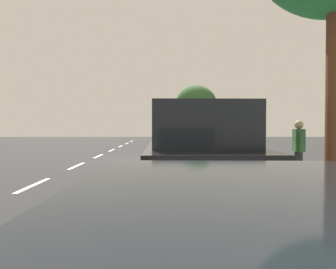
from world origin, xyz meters
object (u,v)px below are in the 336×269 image
Objects in this scene: cyclist_with_backpack at (185,134)px; fire_hydrant at (265,175)px; parked_sedan_red_mid at (180,148)px; parked_sedan_silver_far at (176,141)px; pedestrian_on_phone at (299,148)px; parked_suv_black_second at (197,155)px; bicycle_at_curb at (181,144)px; parked_pickup_green_farthest at (173,134)px; street_tree_mid_block at (196,104)px.

fire_hydrant is at bearing -87.53° from cyclist_with_backpack.
parked_sedan_red_mid reaches higher than fire_hydrant.
parked_sedan_silver_far is at bearing 96.69° from fire_hydrant.
pedestrian_on_phone is (2.79, -4.12, 0.29)m from parked_sedan_red_mid.
parked_suv_black_second is at bearing -170.89° from fire_hydrant.
fire_hydrant is (1.39, -11.88, -0.16)m from parked_sedan_silver_far.
pedestrian_on_phone reaches higher than bicycle_at_curb.
parked_suv_black_second reaches higher than parked_sedan_silver_far.
parked_sedan_red_mid is at bearing -90.52° from parked_sedan_silver_far.
parked_pickup_green_farthest is (0.09, 14.86, 0.15)m from parked_sedan_red_mid.
parked_sedan_red_mid is 0.85× the size of parked_pickup_green_farthest.
parked_pickup_green_farthest is 1.08× the size of street_tree_mid_block.
parked_sedan_red_mid is 4.98m from pedestrian_on_phone.
parked_suv_black_second is 3.29m from pedestrian_on_phone.
parked_pickup_green_farthest is at bearing 95.82° from bicycle_at_curb.
pedestrian_on_phone is (2.74, 1.82, 0.02)m from parked_suv_black_second.
parked_sedan_silver_far is 3.73m from cyclist_with_backpack.
cyclist_with_backpack reaches higher than parked_sedan_red_mid.
cyclist_with_backpack is at bearing -82.20° from parked_pickup_green_farthest.
parked_sedan_silver_far is at bearing 104.89° from pedestrian_on_phone.
fire_hydrant reaches higher than bicycle_at_curb.
parked_sedan_red_mid is 15.78m from street_tree_mid_block.
pedestrian_on_phone is 1.86× the size of fire_hydrant.
street_tree_mid_block reaches higher than cyclist_with_backpack.
parked_sedan_silver_far is 5.35× the size of fire_hydrant.
parked_suv_black_second is at bearing -89.49° from parked_sedan_red_mid.
parked_pickup_green_farthest reaches higher than fire_hydrant.
parked_pickup_green_farthest is at bearing 89.66° from parked_sedan_red_mid.
parked_suv_black_second is at bearing -146.39° from pedestrian_on_phone.
street_tree_mid_block is 19.69m from pedestrian_on_phone.
bicycle_at_curb is at bearing 83.06° from parked_sedan_silver_far.
cyclist_with_backpack is 15.55m from fire_hydrant.
pedestrian_on_phone is at bearing 33.61° from parked_suv_black_second.
cyclist_with_backpack reaches higher than parked_sedan_silver_far.
pedestrian_on_phone is at bearing 49.98° from fire_hydrant.
fire_hydrant is at bearing -83.31° from parked_sedan_silver_far.
parked_sedan_red_mid is 5.37× the size of fire_hydrant.
parked_sedan_silver_far is at bearing 89.99° from parked_suv_black_second.
fire_hydrant is (-0.62, -21.12, -2.87)m from street_tree_mid_block.
parked_suv_black_second is at bearing -92.64° from cyclist_with_backpack.
parked_sedan_red_mid is 2.88× the size of pedestrian_on_phone.
pedestrian_on_phone is at bearing -81.79° from cyclist_with_backpack.
cyclist_with_backpack is (0.73, 15.76, 0.00)m from parked_suv_black_second.
parked_sedan_red_mid is 1.00× the size of parked_sedan_silver_far.
parked_suv_black_second is 1.48m from fire_hydrant.
bicycle_at_curb is at bearing -84.18° from parked_pickup_green_farthest.
street_tree_mid_block reaches higher than parked_sedan_silver_far.
street_tree_mid_block is at bearing 82.36° from parked_sedan_red_mid.
cyclist_with_backpack is 0.35× the size of street_tree_mid_block.
street_tree_mid_block is at bearing 73.58° from bicycle_at_curb.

